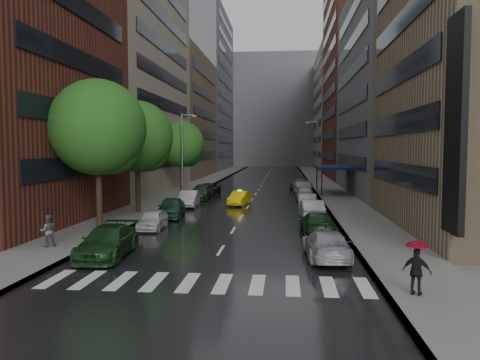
{
  "coord_description": "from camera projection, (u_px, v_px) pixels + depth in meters",
  "views": [
    {
      "loc": [
        3.35,
        -20.26,
        5.46
      ],
      "look_at": [
        0.0,
        14.77,
        3.0
      ],
      "focal_mm": 35.0,
      "sensor_mm": 36.0,
      "label": 1
    }
  ],
  "objects": [
    {
      "name": "ground",
      "position": [
        208.0,
        270.0,
        20.81
      ],
      "size": [
        220.0,
        220.0,
        0.0
      ],
      "primitive_type": "plane",
      "color": "gray",
      "rests_on": "ground"
    },
    {
      "name": "road",
      "position": [
        262.0,
        184.0,
        70.47
      ],
      "size": [
        14.0,
        140.0,
        0.01
      ],
      "primitive_type": "cube",
      "color": "black",
      "rests_on": "ground"
    },
    {
      "name": "sidewalk_left",
      "position": [
        203.0,
        183.0,
        71.32
      ],
      "size": [
        4.0,
        140.0,
        0.15
      ],
      "primitive_type": "cube",
      "color": "gray",
      "rests_on": "ground"
    },
    {
      "name": "sidewalk_right",
      "position": [
        323.0,
        184.0,
        69.61
      ],
      "size": [
        4.0,
        140.0,
        0.15
      ],
      "primitive_type": "cube",
      "color": "gray",
      "rests_on": "ground"
    },
    {
      "name": "crosswalk",
      "position": [
        205.0,
        283.0,
        18.81
      ],
      "size": [
        13.15,
        2.8,
        0.01
      ],
      "color": "silver",
      "rests_on": "ground"
    },
    {
      "name": "buildings_left",
      "position": [
        177.0,
        85.0,
        79.5
      ],
      "size": [
        8.0,
        108.0,
        38.0
      ],
      "color": "maroon",
      "rests_on": "ground"
    },
    {
      "name": "buildings_right",
      "position": [
        358.0,
        87.0,
        74.65
      ],
      "size": [
        8.05,
        109.1,
        36.0
      ],
      "color": "#937A5B",
      "rests_on": "ground"
    },
    {
      "name": "building_far",
      "position": [
        273.0,
        111.0,
        136.88
      ],
      "size": [
        40.0,
        14.0,
        32.0
      ],
      "primitive_type": "cube",
      "color": "slate",
      "rests_on": "ground"
    },
    {
      "name": "tree_near",
      "position": [
        98.0,
        128.0,
        29.94
      ],
      "size": [
        6.17,
        6.17,
        9.83
      ],
      "color": "#382619",
      "rests_on": "ground"
    },
    {
      "name": "tree_mid",
      "position": [
        137.0,
        137.0,
        37.94
      ],
      "size": [
        5.8,
        5.8,
        9.25
      ],
      "color": "#382619",
      "rests_on": "ground"
    },
    {
      "name": "tree_far",
      "position": [
        181.0,
        144.0,
        54.15
      ],
      "size": [
        5.34,
        5.34,
        8.51
      ],
      "color": "#382619",
      "rests_on": "ground"
    },
    {
      "name": "taxi",
      "position": [
        240.0,
        198.0,
        44.28
      ],
      "size": [
        2.07,
        4.18,
        1.32
      ],
      "primitive_type": "imported",
      "rotation": [
        0.0,
        0.0,
        -0.17
      ],
      "color": "yellow",
      "rests_on": "ground"
    },
    {
      "name": "parked_cars_left",
      "position": [
        180.0,
        204.0,
        39.28
      ],
      "size": [
        2.44,
        36.01,
        1.59
      ],
      "color": "#183619",
      "rests_on": "ground"
    },
    {
      "name": "parked_cars_right",
      "position": [
        307.0,
        199.0,
        42.4
      ],
      "size": [
        2.91,
        42.46,
        1.58
      ],
      "color": "#98989D",
      "rests_on": "ground"
    },
    {
      "name": "ped_black_umbrella",
      "position": [
        48.0,
        224.0,
        24.95
      ],
      "size": [
        1.05,
        0.99,
        2.09
      ],
      "color": "#525257",
      "rests_on": "sidewalk_left"
    },
    {
      "name": "ped_red_umbrella",
      "position": [
        417.0,
        263.0,
        16.76
      ],
      "size": [
        1.08,
        0.85,
        2.01
      ],
      "color": "black",
      "rests_on": "sidewalk_right"
    },
    {
      "name": "street_lamp_left",
      "position": [
        183.0,
        153.0,
        51.0
      ],
      "size": [
        1.74,
        0.22,
        9.0
      ],
      "color": "gray",
      "rests_on": "sidewalk_left"
    },
    {
      "name": "street_lamp_right",
      "position": [
        316.0,
        152.0,
        64.43
      ],
      "size": [
        1.74,
        0.22,
        9.0
      ],
      "color": "gray",
      "rests_on": "sidewalk_right"
    },
    {
      "name": "awning",
      "position": [
        333.0,
        167.0,
        54.5
      ],
      "size": [
        4.0,
        8.0,
        3.12
      ],
      "color": "navy",
      "rests_on": "sidewalk_right"
    }
  ]
}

